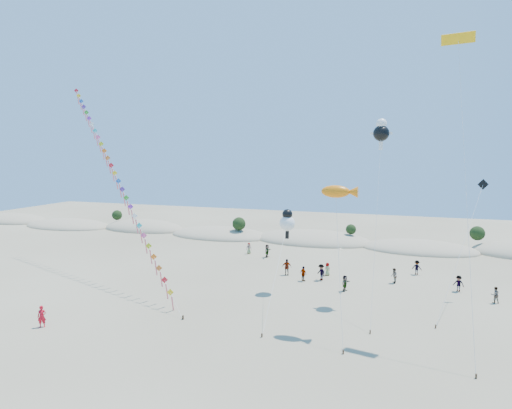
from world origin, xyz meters
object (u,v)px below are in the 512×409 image
object	(u,v)px
kite_train	(113,171)
flyer_foreground	(42,317)
fish_kite	(340,192)
parafoil_kite	(458,44)

from	to	relation	value
kite_train	flyer_foreground	xyz separation A→B (m)	(3.94, -15.08, -11.15)
kite_train	fish_kite	xyz separation A→B (m)	(26.58, -7.52, -1.02)
parafoil_kite	flyer_foreground	world-z (taller)	parafoil_kite
fish_kite	kite_train	bearing A→B (deg)	164.20
kite_train	parafoil_kite	xyz separation A→B (m)	(34.76, -4.87, 10.10)
kite_train	fish_kite	distance (m)	27.64
parafoil_kite	flyer_foreground	bearing A→B (deg)	-161.67
fish_kite	parafoil_kite	bearing A→B (deg)	17.96
fish_kite	parafoil_kite	size ratio (longest dim) A/B	0.50
kite_train	flyer_foreground	size ratio (longest dim) A/B	15.09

